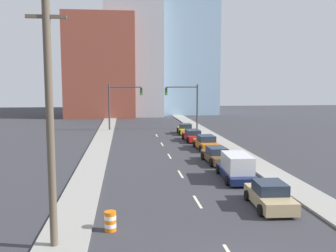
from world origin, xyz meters
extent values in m
cube|color=gray|center=(-7.00, 48.41, 0.07)|extent=(2.31, 96.82, 0.14)
cube|color=gray|center=(7.00, 48.41, 0.07)|extent=(2.31, 96.82, 0.14)
cube|color=beige|center=(0.00, 9.15, 0.00)|extent=(0.16, 2.40, 0.01)
cube|color=beige|center=(0.00, 15.93, 0.00)|extent=(0.16, 2.40, 0.01)
cube|color=beige|center=(0.00, 23.12, 0.00)|extent=(0.16, 2.40, 0.01)
cube|color=beige|center=(0.00, 30.23, 0.00)|extent=(0.16, 2.40, 0.01)
cube|color=beige|center=(0.00, 37.43, 0.00)|extent=(0.16, 2.40, 0.01)
cube|color=brown|center=(-9.06, 69.54, 10.36)|extent=(14.00, 16.00, 20.73)
cube|color=#A8A8AD|center=(-2.19, 73.54, 12.11)|extent=(12.00, 20.00, 24.23)
cube|color=#8CADC6|center=(9.93, 77.54, 15.81)|extent=(13.00, 20.00, 31.62)
cylinder|color=#38383D|center=(-6.47, 43.33, 3.40)|extent=(0.24, 0.24, 6.79)
cylinder|color=#38383D|center=(-4.12, 43.33, 6.39)|extent=(4.71, 0.16, 0.16)
cube|color=#194C1E|center=(-1.76, 43.33, 5.76)|extent=(0.34, 0.32, 1.10)
cylinder|color=#4C0C0C|center=(-1.76, 43.16, 6.10)|extent=(0.22, 0.04, 0.22)
cylinder|color=#593F0C|center=(-1.76, 43.16, 5.76)|extent=(0.22, 0.04, 0.22)
cylinder|color=#26E53F|center=(-1.76, 43.16, 5.42)|extent=(0.22, 0.04, 0.22)
cylinder|color=#38383D|center=(6.65, 43.33, 3.40)|extent=(0.24, 0.24, 6.79)
cylinder|color=#38383D|center=(4.30, 43.33, 6.39)|extent=(4.71, 0.16, 0.16)
cube|color=#194C1E|center=(1.94, 43.33, 5.76)|extent=(0.34, 0.32, 1.10)
cylinder|color=#4C0C0C|center=(1.94, 43.16, 6.10)|extent=(0.22, 0.04, 0.22)
cylinder|color=#593F0C|center=(1.94, 43.16, 5.76)|extent=(0.22, 0.04, 0.22)
cylinder|color=#26E53F|center=(1.94, 43.16, 5.42)|extent=(0.22, 0.04, 0.22)
cylinder|color=brown|center=(-7.28, 3.69, 5.21)|extent=(0.32, 0.32, 10.42)
cube|color=brown|center=(-7.28, 3.69, 9.62)|extent=(1.60, 0.14, 0.14)
cylinder|color=orange|center=(-4.97, 5.33, 0.10)|extent=(0.56, 0.56, 0.19)
cylinder|color=white|center=(-4.97, 5.33, 0.29)|extent=(0.56, 0.56, 0.19)
cylinder|color=orange|center=(-4.97, 5.33, 0.47)|extent=(0.56, 0.56, 0.19)
cylinder|color=white|center=(-4.97, 5.33, 0.67)|extent=(0.56, 0.56, 0.19)
cylinder|color=orange|center=(-4.97, 5.33, 0.85)|extent=(0.56, 0.56, 0.19)
cube|color=tan|center=(3.86, 7.71, 0.51)|extent=(2.04, 4.34, 0.68)
cube|color=#1E2838|center=(3.86, 7.71, 1.16)|extent=(1.70, 1.99, 0.61)
cylinder|color=black|center=(2.99, 9.08, 0.31)|extent=(0.25, 0.63, 0.61)
cylinder|color=black|center=(4.87, 8.98, 0.31)|extent=(0.25, 0.63, 0.61)
cylinder|color=black|center=(2.85, 6.45, 0.31)|extent=(0.25, 0.63, 0.61)
cylinder|color=black|center=(4.73, 6.35, 0.31)|extent=(0.25, 0.63, 0.61)
cube|color=#141E47|center=(3.83, 14.04, 0.42)|extent=(2.28, 5.46, 0.47)
cube|color=silver|center=(3.82, 13.77, 1.27)|extent=(1.93, 3.41, 1.23)
cylinder|color=black|center=(2.90, 15.76, 0.34)|extent=(0.26, 0.68, 0.67)
cylinder|color=black|center=(4.95, 15.64, 0.34)|extent=(0.26, 0.68, 0.67)
cylinder|color=black|center=(2.72, 12.44, 0.34)|extent=(0.26, 0.68, 0.67)
cylinder|color=black|center=(4.76, 12.33, 0.34)|extent=(0.26, 0.68, 0.67)
cube|color=brown|center=(3.80, 19.75, 0.49)|extent=(1.93, 4.76, 0.61)
cube|color=#1E2838|center=(3.80, 19.75, 1.09)|extent=(1.62, 2.17, 0.58)
cylinder|color=black|center=(2.84, 21.16, 0.34)|extent=(0.25, 0.70, 0.69)
cylinder|color=black|center=(4.64, 21.24, 0.34)|extent=(0.25, 0.70, 0.69)
cylinder|color=black|center=(2.97, 18.25, 0.34)|extent=(0.25, 0.70, 0.69)
cylinder|color=black|center=(4.76, 18.33, 0.34)|extent=(0.25, 0.70, 0.69)
cube|color=orange|center=(4.32, 26.46, 0.52)|extent=(2.03, 4.80, 0.68)
cube|color=#1E2838|center=(4.32, 26.46, 1.17)|extent=(1.71, 2.19, 0.62)
cylinder|color=black|center=(3.31, 27.89, 0.33)|extent=(0.24, 0.67, 0.66)
cylinder|color=black|center=(5.23, 27.96, 0.33)|extent=(0.24, 0.67, 0.66)
cylinder|color=black|center=(3.42, 24.96, 0.33)|extent=(0.24, 0.67, 0.66)
cylinder|color=black|center=(5.34, 25.03, 0.33)|extent=(0.24, 0.67, 0.66)
cube|color=red|center=(3.95, 32.21, 0.49)|extent=(1.94, 4.81, 0.60)
cube|color=#1E2838|center=(3.95, 32.21, 1.07)|extent=(1.65, 2.19, 0.57)
cylinder|color=black|center=(2.97, 33.66, 0.35)|extent=(0.24, 0.71, 0.70)
cylinder|color=black|center=(4.84, 33.71, 0.35)|extent=(0.24, 0.71, 0.70)
cylinder|color=black|center=(3.06, 30.71, 0.35)|extent=(0.24, 0.71, 0.70)
cylinder|color=black|center=(4.93, 30.77, 0.35)|extent=(0.24, 0.71, 0.70)
cube|color=gold|center=(4.08, 38.62, 0.50)|extent=(1.92, 4.28, 0.62)
cube|color=#1E2838|center=(4.08, 38.62, 1.11)|extent=(1.63, 1.95, 0.59)
cylinder|color=black|center=(3.21, 39.96, 0.35)|extent=(0.25, 0.70, 0.69)
cylinder|color=black|center=(5.05, 39.89, 0.35)|extent=(0.25, 0.70, 0.69)
cylinder|color=black|center=(3.12, 37.35, 0.35)|extent=(0.25, 0.70, 0.69)
cylinder|color=black|center=(4.95, 37.28, 0.35)|extent=(0.25, 0.70, 0.69)
camera|label=1|loc=(-4.22, -12.00, 7.01)|focal=40.00mm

